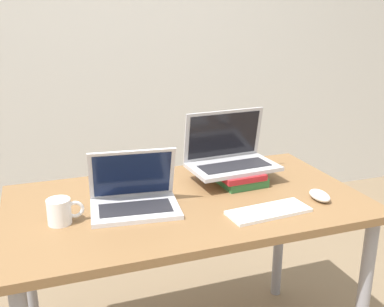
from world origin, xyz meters
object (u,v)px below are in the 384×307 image
object	(u,v)px
book_stack	(235,174)
mouse	(320,196)
laptop_on_books	(230,156)
wireless_keyboard	(269,211)
mug	(60,211)
laptop_left	(134,197)

from	to	relation	value
book_stack	mouse	bearing A→B (deg)	-53.39
book_stack	laptop_on_books	world-z (taller)	laptop_on_books
laptop_on_books	mouse	world-z (taller)	laptop_on_books
book_stack	wireless_keyboard	size ratio (longest dim) A/B	0.91
mug	laptop_on_books	bearing A→B (deg)	15.34
book_stack	mouse	distance (m)	0.37
book_stack	mug	size ratio (longest dim) A/B	2.30
book_stack	laptop_on_books	xyz separation A→B (m)	(-0.01, 0.02, 0.08)
laptop_left	book_stack	world-z (taller)	laptop_left
laptop_on_books	wireless_keyboard	bearing A→B (deg)	-90.87
mouse	laptop_on_books	bearing A→B (deg)	126.27
laptop_on_books	laptop_left	bearing A→B (deg)	-160.48
wireless_keyboard	mug	world-z (taller)	mug
book_stack	wireless_keyboard	distance (m)	0.33
laptop_left	book_stack	size ratio (longest dim) A/B	1.19
laptop_left	book_stack	bearing A→B (deg)	16.50
laptop_on_books	wireless_keyboard	distance (m)	0.37
book_stack	mug	bearing A→B (deg)	-166.58
mouse	mug	world-z (taller)	mug
laptop_left	wireless_keyboard	distance (m)	0.48
laptop_on_books	mug	world-z (taller)	laptop_on_books
wireless_keyboard	mouse	world-z (taller)	mouse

